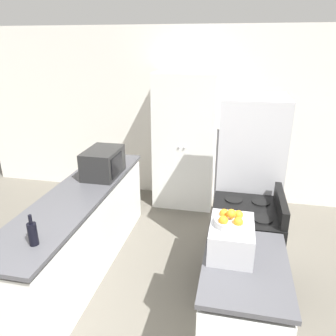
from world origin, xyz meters
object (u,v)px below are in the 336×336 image
(refrigerator, at_px, (248,178))
(fruit_bowl, at_px, (231,220))
(stove, at_px, (243,250))
(toaster_oven, at_px, (231,238))
(wine_bottle, at_px, (33,233))
(microwave, at_px, (103,163))
(pantry_cabinet, at_px, (185,142))

(refrigerator, xyz_separation_m, fruit_bowl, (-0.17, -1.45, 0.26))
(stove, height_order, fruit_bowl, fruit_bowl)
(toaster_oven, bearing_deg, wine_bottle, -171.40)
(stove, relative_size, microwave, 2.03)
(microwave, relative_size, toaster_oven, 1.21)
(stove, xyz_separation_m, toaster_oven, (-0.14, -0.70, 0.56))
(microwave, height_order, toaster_oven, microwave)
(stove, distance_m, fruit_bowl, 1.02)
(pantry_cabinet, height_order, stove, pantry_cabinet)
(pantry_cabinet, height_order, toaster_oven, pantry_cabinet)
(refrigerator, bearing_deg, wine_bottle, -134.38)
(wine_bottle, bearing_deg, microwave, 90.73)
(microwave, bearing_deg, fruit_bowl, -39.57)
(pantry_cabinet, bearing_deg, wine_bottle, -104.87)
(pantry_cabinet, bearing_deg, stove, -64.01)
(refrigerator, distance_m, fruit_bowl, 1.49)
(pantry_cabinet, xyz_separation_m, stove, (0.88, -1.81, -0.53))
(toaster_oven, distance_m, fruit_bowl, 0.16)
(pantry_cabinet, height_order, microwave, pantry_cabinet)
(microwave, bearing_deg, toaster_oven, -38.96)
(pantry_cabinet, xyz_separation_m, toaster_oven, (0.75, -2.50, 0.03))
(wine_bottle, distance_m, toaster_oven, 1.49)
(microwave, distance_m, fruit_bowl, 1.92)
(wine_bottle, relative_size, toaster_oven, 0.58)
(microwave, height_order, fruit_bowl, fruit_bowl)
(refrigerator, relative_size, fruit_bowl, 7.96)
(toaster_oven, xyz_separation_m, fruit_bowl, (-0.01, -0.02, 0.16))
(stove, height_order, wine_bottle, wine_bottle)
(refrigerator, bearing_deg, stove, -91.50)
(microwave, relative_size, fruit_bowl, 2.28)
(stove, distance_m, refrigerator, 0.87)
(refrigerator, distance_m, wine_bottle, 2.32)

